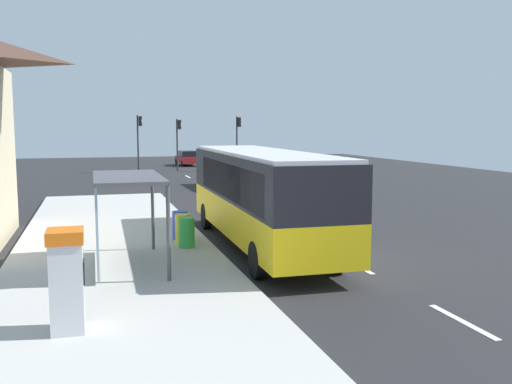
% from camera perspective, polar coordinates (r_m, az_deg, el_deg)
% --- Properties ---
extents(ground_plane, '(56.00, 92.00, 0.04)m').
position_cam_1_polar(ground_plane, '(30.77, -2.82, -0.90)').
color(ground_plane, '#262628').
extents(sidewalk_platform, '(6.20, 30.00, 0.18)m').
position_cam_1_polar(sidewalk_platform, '(18.13, -13.91, -6.07)').
color(sidewalk_platform, beige).
rests_on(sidewalk_platform, ground).
extents(lane_stripe_seg_0, '(0.16, 2.20, 0.01)m').
position_cam_1_polar(lane_stripe_seg_0, '(12.75, 20.04, -12.12)').
color(lane_stripe_seg_0, silver).
rests_on(lane_stripe_seg_0, ground).
extents(lane_stripe_seg_1, '(0.16, 2.20, 0.01)m').
position_cam_1_polar(lane_stripe_seg_1, '(16.86, 9.93, -7.22)').
color(lane_stripe_seg_1, silver).
rests_on(lane_stripe_seg_1, ground).
extents(lane_stripe_seg_2, '(0.16, 2.20, 0.01)m').
position_cam_1_polar(lane_stripe_seg_2, '(21.36, 4.03, -4.20)').
color(lane_stripe_seg_2, silver).
rests_on(lane_stripe_seg_2, ground).
extents(lane_stripe_seg_3, '(0.16, 2.20, 0.01)m').
position_cam_1_polar(lane_stripe_seg_3, '(26.04, 0.25, -2.21)').
color(lane_stripe_seg_3, silver).
rests_on(lane_stripe_seg_3, ground).
extents(lane_stripe_seg_4, '(0.16, 2.20, 0.01)m').
position_cam_1_polar(lane_stripe_seg_4, '(30.82, -2.37, -0.84)').
color(lane_stripe_seg_4, silver).
rests_on(lane_stripe_seg_4, ground).
extents(lane_stripe_seg_5, '(0.16, 2.20, 0.01)m').
position_cam_1_polar(lane_stripe_seg_5, '(35.67, -4.28, 0.17)').
color(lane_stripe_seg_5, silver).
rests_on(lane_stripe_seg_5, ground).
extents(lane_stripe_seg_6, '(0.16, 2.20, 0.01)m').
position_cam_1_polar(lane_stripe_seg_6, '(40.55, -5.73, 0.94)').
color(lane_stripe_seg_6, silver).
rests_on(lane_stripe_seg_6, ground).
extents(lane_stripe_seg_7, '(0.16, 2.20, 0.01)m').
position_cam_1_polar(lane_stripe_seg_7, '(45.45, -6.87, 1.54)').
color(lane_stripe_seg_7, silver).
rests_on(lane_stripe_seg_7, ground).
extents(bus, '(2.67, 11.05, 3.21)m').
position_cam_1_polar(bus, '(18.68, 0.44, -0.05)').
color(bus, yellow).
rests_on(bus, ground).
extents(white_van, '(2.11, 5.24, 2.30)m').
position_cam_1_polar(white_van, '(37.35, -1.81, 2.54)').
color(white_van, black).
rests_on(white_van, ground).
extents(sedan_near, '(2.01, 4.48, 1.52)m').
position_cam_1_polar(sedan_near, '(58.33, -6.91, 3.43)').
color(sedan_near, '#A51919').
rests_on(sedan_near, ground).
extents(ticket_machine, '(0.66, 0.76, 1.94)m').
position_cam_1_polar(ticket_machine, '(11.26, -18.50, -8.36)').
color(ticket_machine, silver).
rests_on(ticket_machine, sidewalk_platform).
extents(recycling_bin_green, '(0.52, 0.52, 0.95)m').
position_cam_1_polar(recycling_bin_green, '(18.21, -7.01, -4.05)').
color(recycling_bin_green, green).
rests_on(recycling_bin_green, sidewalk_platform).
extents(recycling_bin_yellow, '(0.52, 0.52, 0.95)m').
position_cam_1_polar(recycling_bin_yellow, '(18.89, -7.35, -3.67)').
color(recycling_bin_yellow, yellow).
rests_on(recycling_bin_yellow, sidewalk_platform).
extents(recycling_bin_blue, '(0.52, 0.52, 0.95)m').
position_cam_1_polar(recycling_bin_blue, '(19.57, -7.66, -3.31)').
color(recycling_bin_blue, blue).
rests_on(recycling_bin_blue, sidewalk_platform).
extents(traffic_light_near_side, '(0.49, 0.28, 4.87)m').
position_cam_1_polar(traffic_light_near_side, '(50.67, -1.83, 5.77)').
color(traffic_light_near_side, '#2D2D2D').
rests_on(traffic_light_near_side, ground).
extents(traffic_light_far_side, '(0.49, 0.28, 4.94)m').
position_cam_1_polar(traffic_light_far_side, '(50.05, -11.69, 5.68)').
color(traffic_light_far_side, '#2D2D2D').
rests_on(traffic_light_far_side, ground).
extents(traffic_light_median, '(0.49, 0.28, 4.64)m').
position_cam_1_polar(traffic_light_median, '(51.24, -7.83, 5.57)').
color(traffic_light_median, '#2D2D2D').
rests_on(traffic_light_median, ground).
extents(bus_shelter, '(1.80, 4.00, 2.50)m').
position_cam_1_polar(bus_shelter, '(15.89, -13.88, -0.50)').
color(bus_shelter, '#4C4C51').
rests_on(bus_shelter, sidewalk_platform).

